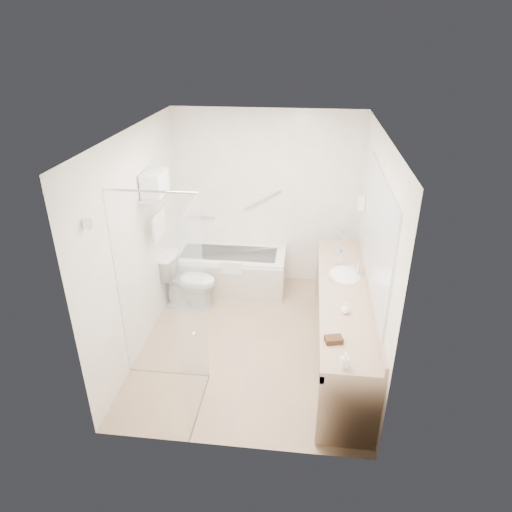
# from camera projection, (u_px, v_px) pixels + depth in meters

# --- Properties ---
(floor) EXTENTS (3.20, 3.20, 0.00)m
(floor) POSITION_uv_depth(u_px,v_px,m) (253.00, 340.00, 5.58)
(floor) COLOR #9C7F60
(floor) RESTS_ON ground
(ceiling) EXTENTS (2.60, 3.20, 0.10)m
(ceiling) POSITION_uv_depth(u_px,v_px,m) (252.00, 133.00, 4.46)
(ceiling) COLOR silver
(ceiling) RESTS_ON wall_back
(wall_back) EXTENTS (2.60, 0.10, 2.50)m
(wall_back) POSITION_uv_depth(u_px,v_px,m) (267.00, 199.00, 6.44)
(wall_back) COLOR white
(wall_back) RESTS_ON ground
(wall_front) EXTENTS (2.60, 0.10, 2.50)m
(wall_front) POSITION_uv_depth(u_px,v_px,m) (228.00, 334.00, 3.60)
(wall_front) COLOR white
(wall_front) RESTS_ON ground
(wall_left) EXTENTS (0.10, 3.20, 2.50)m
(wall_left) POSITION_uv_depth(u_px,v_px,m) (139.00, 242.00, 5.16)
(wall_left) COLOR white
(wall_left) RESTS_ON ground
(wall_right) EXTENTS (0.10, 3.20, 2.50)m
(wall_right) POSITION_uv_depth(u_px,v_px,m) (373.00, 254.00, 4.89)
(wall_right) COLOR white
(wall_right) RESTS_ON ground
(bathtub) EXTENTS (1.60, 0.73, 0.59)m
(bathtub) POSITION_uv_depth(u_px,v_px,m) (229.00, 270.00, 6.61)
(bathtub) COLOR white
(bathtub) RESTS_ON floor
(grab_bar_short) EXTENTS (0.40, 0.03, 0.03)m
(grab_bar_short) POSITION_uv_depth(u_px,v_px,m) (201.00, 217.00, 6.64)
(grab_bar_short) COLOR silver
(grab_bar_short) RESTS_ON wall_back
(grab_bar_long) EXTENTS (0.53, 0.03, 0.33)m
(grab_bar_long) POSITION_uv_depth(u_px,v_px,m) (263.00, 200.00, 6.41)
(grab_bar_long) COLOR silver
(grab_bar_long) RESTS_ON wall_back
(shower_enclosure) EXTENTS (0.96, 0.91, 2.11)m
(shower_enclosure) POSITION_uv_depth(u_px,v_px,m) (175.00, 303.00, 4.35)
(shower_enclosure) COLOR silver
(shower_enclosure) RESTS_ON floor
(towel_shelf) EXTENTS (0.24, 0.55, 0.81)m
(towel_shelf) POSITION_uv_depth(u_px,v_px,m) (155.00, 190.00, 5.23)
(towel_shelf) COLOR silver
(towel_shelf) RESTS_ON wall_left
(vanity_counter) EXTENTS (0.55, 2.70, 0.95)m
(vanity_counter) POSITION_uv_depth(u_px,v_px,m) (343.00, 308.00, 5.06)
(vanity_counter) COLOR tan
(vanity_counter) RESTS_ON floor
(sink) EXTENTS (0.40, 0.52, 0.14)m
(sink) POSITION_uv_depth(u_px,v_px,m) (345.00, 276.00, 5.33)
(sink) COLOR white
(sink) RESTS_ON vanity_counter
(faucet) EXTENTS (0.03, 0.03, 0.14)m
(faucet) POSITION_uv_depth(u_px,v_px,m) (359.00, 269.00, 5.26)
(faucet) COLOR silver
(faucet) RESTS_ON vanity_counter
(mirror) EXTENTS (0.02, 2.00, 1.20)m
(mirror) POSITION_uv_depth(u_px,v_px,m) (377.00, 234.00, 4.62)
(mirror) COLOR silver
(mirror) RESTS_ON wall_right
(hairdryer_unit) EXTENTS (0.08, 0.10, 0.18)m
(hairdryer_unit) POSITION_uv_depth(u_px,v_px,m) (361.00, 203.00, 5.74)
(hairdryer_unit) COLOR white
(hairdryer_unit) RESTS_ON wall_right
(toilet) EXTENTS (0.78, 0.49, 0.73)m
(toilet) POSITION_uv_depth(u_px,v_px,m) (190.00, 281.00, 6.14)
(toilet) COLOR white
(toilet) RESTS_ON floor
(amenity_basket) EXTENTS (0.18, 0.14, 0.05)m
(amenity_basket) POSITION_uv_depth(u_px,v_px,m) (334.00, 340.00, 4.15)
(amenity_basket) COLOR #402617
(amenity_basket) RESTS_ON vanity_counter
(soap_bottle_a) EXTENTS (0.09, 0.15, 0.07)m
(soap_bottle_a) POSITION_uv_depth(u_px,v_px,m) (344.00, 364.00, 3.84)
(soap_bottle_a) COLOR white
(soap_bottle_a) RESTS_ON vanity_counter
(soap_bottle_b) EXTENTS (0.12, 0.14, 0.09)m
(soap_bottle_b) POSITION_uv_depth(u_px,v_px,m) (346.00, 309.00, 4.57)
(soap_bottle_b) COLOR white
(soap_bottle_b) RESTS_ON vanity_counter
(water_bottle_left) EXTENTS (0.07, 0.07, 0.22)m
(water_bottle_left) POSITION_uv_depth(u_px,v_px,m) (340.00, 258.00, 5.47)
(water_bottle_left) COLOR silver
(water_bottle_left) RESTS_ON vanity_counter
(water_bottle_mid) EXTENTS (0.06, 0.06, 0.18)m
(water_bottle_mid) POSITION_uv_depth(u_px,v_px,m) (343.00, 238.00, 6.03)
(water_bottle_mid) COLOR silver
(water_bottle_mid) RESTS_ON vanity_counter
(water_bottle_right) EXTENTS (0.06, 0.06, 0.20)m
(water_bottle_right) POSITION_uv_depth(u_px,v_px,m) (340.00, 258.00, 5.48)
(water_bottle_right) COLOR silver
(water_bottle_right) RESTS_ON vanity_counter
(drinking_glass_near) EXTENTS (0.08, 0.08, 0.09)m
(drinking_glass_near) POSITION_uv_depth(u_px,v_px,m) (331.00, 278.00, 5.14)
(drinking_glass_near) COLOR silver
(drinking_glass_near) RESTS_ON vanity_counter
(drinking_glass_far) EXTENTS (0.06, 0.06, 0.08)m
(drinking_glass_far) POSITION_uv_depth(u_px,v_px,m) (337.00, 252.00, 5.75)
(drinking_glass_far) COLOR silver
(drinking_glass_far) RESTS_ON vanity_counter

